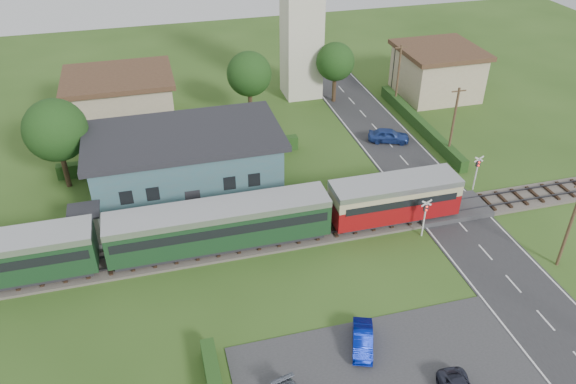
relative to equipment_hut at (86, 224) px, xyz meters
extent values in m
plane|color=#2D4C19|center=(18.00, -5.20, -1.75)|extent=(120.00, 120.00, 0.00)
cube|color=#4C443D|center=(18.00, -3.20, -1.65)|extent=(76.00, 3.20, 0.20)
cube|color=#3F3F47|center=(18.00, -3.92, -1.33)|extent=(76.00, 0.08, 0.15)
cube|color=#3F3F47|center=(18.00, -2.48, -1.33)|extent=(76.00, 0.08, 0.15)
cube|color=#28282B|center=(28.00, -5.20, -1.72)|extent=(6.00, 70.00, 0.05)
cube|color=#333335|center=(16.50, -17.20, -1.71)|extent=(17.00, 9.00, 0.08)
cube|color=#333335|center=(28.00, -3.20, -1.52)|extent=(6.20, 3.40, 0.45)
cube|color=gray|center=(8.00, 0.00, -1.52)|extent=(30.00, 3.00, 0.45)
cube|color=beige|center=(0.00, 0.00, -0.10)|extent=(2.00, 2.00, 2.40)
cube|color=#232328|center=(0.00, 0.00, 1.18)|extent=(2.30, 2.30, 0.15)
cube|color=#366873|center=(8.00, 5.80, 0.65)|extent=(15.00, 8.00, 4.80)
cube|color=#232328|center=(8.00, 5.80, 3.30)|extent=(16.00, 9.00, 0.50)
cube|color=#232328|center=(8.00, 1.86, -0.65)|extent=(1.20, 0.12, 2.20)
cube|color=black|center=(3.00, 1.86, 0.65)|extent=(1.00, 0.12, 1.20)
cube|color=black|center=(5.00, 1.86, 0.65)|extent=(1.00, 0.12, 1.20)
cube|color=black|center=(11.00, 1.86, 0.65)|extent=(1.00, 0.12, 1.20)
cube|color=black|center=(13.00, 1.86, 0.65)|extent=(1.00, 0.12, 1.20)
cube|color=#232328|center=(22.99, -3.20, -1.16)|extent=(9.00, 2.20, 0.50)
cube|color=maroon|center=(22.99, -3.20, -0.16)|extent=(10.00, 2.80, 1.80)
cube|color=tan|center=(22.99, -3.20, 1.09)|extent=(10.00, 2.82, 0.90)
cube|color=black|center=(22.99, -3.20, 0.74)|extent=(9.00, 2.88, 0.60)
cube|color=#B6B7BB|center=(22.99, -3.20, 1.74)|extent=(10.00, 2.90, 0.45)
cube|color=#232328|center=(9.39, -3.20, -1.16)|extent=(15.20, 2.20, 0.50)
cube|color=#17371D|center=(9.39, -3.20, 0.34)|extent=(16.00, 2.80, 2.60)
cube|color=black|center=(9.39, -3.20, 0.74)|extent=(15.40, 2.86, 0.70)
cube|color=#B6B7BB|center=(9.39, -3.20, 1.74)|extent=(16.00, 2.90, 0.50)
cube|color=beige|center=(23.00, 22.80, 5.25)|extent=(4.00, 4.00, 14.00)
cube|color=tan|center=(3.00, 19.80, 0.75)|extent=(10.00, 8.00, 5.00)
cube|color=#472D1E|center=(3.00, 19.80, 3.50)|extent=(10.80, 8.80, 0.50)
cube|color=tan|center=(38.00, 18.80, 0.75)|extent=(8.00, 8.00, 5.00)
cube|color=#472D1E|center=(38.00, 18.80, 3.50)|extent=(8.80, 8.80, 0.50)
cube|color=#193814|center=(32.20, 10.80, -1.15)|extent=(0.80, 18.00, 1.20)
cube|color=#193814|center=(8.00, 10.30, -1.10)|extent=(22.00, 0.80, 1.30)
cylinder|color=#332316|center=(-2.00, 8.80, 0.32)|extent=(0.44, 0.44, 4.12)
sphere|color=#143311|center=(-2.00, 8.80, 3.65)|extent=(5.20, 5.20, 5.20)
cylinder|color=#332316|center=(16.00, 17.80, 0.18)|extent=(0.44, 0.44, 3.85)
sphere|color=#143311|center=(16.00, 17.80, 3.29)|extent=(4.60, 4.60, 4.60)
cylinder|color=#332316|center=(26.00, 19.80, 0.04)|extent=(0.44, 0.44, 3.58)
sphere|color=#143311|center=(26.00, 19.80, 2.93)|extent=(4.20, 4.20, 4.20)
cylinder|color=#473321|center=(32.20, -11.20, 1.75)|extent=(0.22, 0.22, 7.00)
cylinder|color=#473321|center=(32.20, 4.80, 1.75)|extent=(0.22, 0.22, 7.00)
cube|color=#473321|center=(32.20, 4.80, 4.95)|extent=(1.40, 0.10, 0.10)
cylinder|color=#473321|center=(32.20, 16.80, 1.75)|extent=(0.22, 0.22, 7.00)
cube|color=#473321|center=(32.20, 16.80, 4.95)|extent=(1.40, 0.10, 0.10)
cylinder|color=silver|center=(24.40, -5.60, -0.25)|extent=(0.12, 0.12, 3.00)
cube|color=#232328|center=(24.40, -5.60, 0.85)|extent=(0.35, 0.18, 0.55)
sphere|color=#FF190C|center=(24.40, -5.72, 1.00)|extent=(0.14, 0.14, 0.14)
sphere|color=#FF190C|center=(24.40, -5.72, 0.70)|extent=(0.14, 0.14, 0.14)
cube|color=silver|center=(24.40, -5.60, 1.25)|extent=(0.84, 0.05, 0.55)
cube|color=silver|center=(24.40, -5.60, 1.25)|extent=(0.84, 0.05, 0.55)
cylinder|color=silver|center=(31.60, -0.80, -0.25)|extent=(0.12, 0.12, 3.00)
cube|color=#232328|center=(31.60, -0.80, 0.85)|extent=(0.35, 0.18, 0.55)
sphere|color=#FF190C|center=(31.60, -0.92, 1.00)|extent=(0.14, 0.14, 0.14)
sphere|color=#FF190C|center=(31.60, -0.92, 0.70)|extent=(0.14, 0.14, 0.14)
cube|color=silver|center=(31.60, -0.80, 1.25)|extent=(0.84, 0.05, 0.55)
cube|color=silver|center=(31.60, -0.80, 1.25)|extent=(0.84, 0.05, 0.55)
cylinder|color=#3F3F47|center=(-4.00, 14.80, 0.75)|extent=(0.14, 0.14, 5.00)
sphere|color=orange|center=(-4.00, 14.80, 3.25)|extent=(0.30, 0.30, 0.30)
cylinder|color=#3F3F47|center=(34.00, 21.80, 0.75)|extent=(0.14, 0.14, 5.00)
sphere|color=orange|center=(34.00, 21.80, 3.25)|extent=(0.30, 0.30, 0.30)
imported|color=navy|center=(28.04, 9.10, -1.02)|extent=(4.30, 2.93, 1.36)
imported|color=#011284|center=(15.99, -14.70, -1.12)|extent=(2.25, 3.52, 1.10)
imported|color=gray|center=(13.02, -0.71, -0.34)|extent=(0.77, 0.58, 1.91)
imported|color=gray|center=(4.06, -0.38, -0.41)|extent=(0.91, 1.03, 1.78)
camera|label=1|loc=(5.72, -35.84, 24.48)|focal=35.00mm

